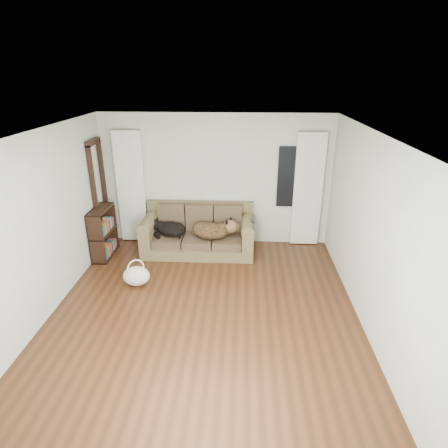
{
  "coord_description": "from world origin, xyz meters",
  "views": [
    {
      "loc": [
        0.54,
        -4.63,
        3.34
      ],
      "look_at": [
        0.21,
        1.6,
        0.75
      ],
      "focal_mm": 30.0,
      "sensor_mm": 36.0,
      "label": 1
    }
  ],
  "objects_px": {
    "sofa": "(198,230)",
    "dog_black_lab": "(169,229)",
    "dog_shepherd": "(212,231)",
    "tote_bag": "(136,276)",
    "bookshelf": "(103,232)"
  },
  "relations": [
    {
      "from": "sofa",
      "to": "dog_shepherd",
      "type": "bearing_deg",
      "value": -18.11
    },
    {
      "from": "tote_bag",
      "to": "bookshelf",
      "type": "relative_size",
      "value": 0.47
    },
    {
      "from": "sofa",
      "to": "dog_black_lab",
      "type": "relative_size",
      "value": 3.4
    },
    {
      "from": "sofa",
      "to": "tote_bag",
      "type": "distance_m",
      "value": 1.6
    },
    {
      "from": "dog_black_lab",
      "to": "dog_shepherd",
      "type": "bearing_deg",
      "value": 23.06
    },
    {
      "from": "dog_shepherd",
      "to": "tote_bag",
      "type": "xyz_separation_m",
      "value": [
        -1.17,
        -1.2,
        -0.33
      ]
    },
    {
      "from": "bookshelf",
      "to": "dog_black_lab",
      "type": "bearing_deg",
      "value": 15.99
    },
    {
      "from": "dog_black_lab",
      "to": "bookshelf",
      "type": "height_order",
      "value": "bookshelf"
    },
    {
      "from": "sofa",
      "to": "bookshelf",
      "type": "bearing_deg",
      "value": -171.27
    },
    {
      "from": "sofa",
      "to": "bookshelf",
      "type": "relative_size",
      "value": 2.21
    },
    {
      "from": "dog_black_lab",
      "to": "tote_bag",
      "type": "bearing_deg",
      "value": -75.69
    },
    {
      "from": "dog_shepherd",
      "to": "tote_bag",
      "type": "height_order",
      "value": "dog_shepherd"
    },
    {
      "from": "dog_black_lab",
      "to": "tote_bag",
      "type": "height_order",
      "value": "dog_black_lab"
    },
    {
      "from": "bookshelf",
      "to": "sofa",
      "type": "bearing_deg",
      "value": 12.66
    },
    {
      "from": "dog_shepherd",
      "to": "bookshelf",
      "type": "distance_m",
      "value": 2.07
    }
  ]
}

